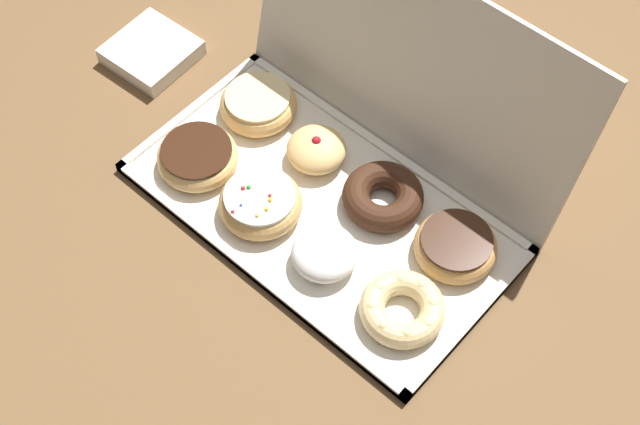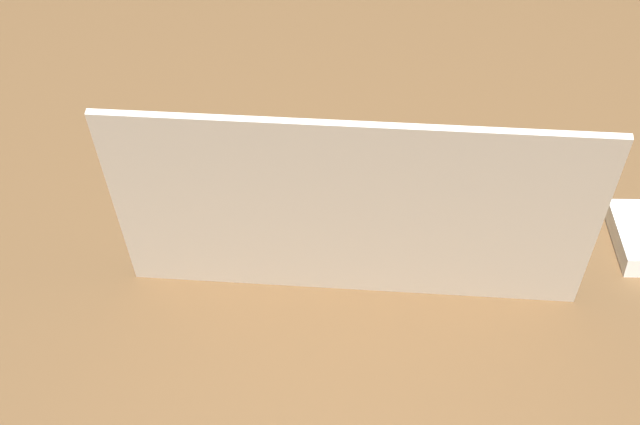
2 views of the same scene
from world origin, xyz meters
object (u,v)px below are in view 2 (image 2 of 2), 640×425
Objects in this scene: donut_box at (358,207)px; chocolate_frosted_donut_7 at (214,216)px; chocolate_frosted_donut_0 at (493,172)px; glazed_ring_donut_4 at (501,232)px; sprinkle_donut_1 at (403,167)px; jelly_filled_donut_5 at (404,223)px; powdered_filled_donut_2 at (316,161)px; chocolate_cake_ring_donut_6 at (309,220)px; cruller_donut_3 at (224,162)px.

donut_box is 0.19m from chocolate_frosted_donut_7.
donut_box is at bearing 19.01° from chocolate_frosted_donut_0.
chocolate_frosted_donut_7 is (0.36, -0.00, -0.00)m from glazed_ring_donut_4.
sprinkle_donut_1 is (-0.06, -0.06, 0.03)m from donut_box.
chocolate_frosted_donut_7 is (0.36, 0.12, 0.00)m from chocolate_frosted_donut_0.
sprinkle_donut_1 is 1.01× the size of glazed_ring_donut_4.
jelly_filled_donut_5 reaches higher than donut_box.
chocolate_frosted_donut_0 is (-0.18, -0.06, 0.02)m from donut_box.
chocolate_frosted_donut_7 is (0.24, 0.12, -0.00)m from sprinkle_donut_1.
powdered_filled_donut_2 is at bearing -45.20° from donut_box.
jelly_filled_donut_5 reaches higher than chocolate_frosted_donut_0.
chocolate_cake_ring_donut_6 reaches higher than chocolate_frosted_donut_0.
glazed_ring_donut_4 is at bearing 160.36° from donut_box.
donut_box is 4.60× the size of sprinkle_donut_1.
cruller_donut_3 reaches higher than donut_box.
sprinkle_donut_1 is at bearing -45.17° from glazed_ring_donut_4.
sprinkle_donut_1 is at bearing 179.23° from powdered_filled_donut_2.
chocolate_frosted_donut_7 is (0.12, 0.00, 0.00)m from chocolate_cake_ring_donut_6.
chocolate_frosted_donut_7 is (0.18, 0.06, 0.02)m from donut_box.
sprinkle_donut_1 is 0.27m from chocolate_frosted_donut_7.
chocolate_cake_ring_donut_6 is (-0.00, 0.12, -0.00)m from powdered_filled_donut_2.
jelly_filled_donut_5 is at bearing -179.02° from chocolate_cake_ring_donut_6.
glazed_ring_donut_4 is (-0.18, 0.06, 0.02)m from donut_box.
chocolate_cake_ring_donut_6 is at bearing 90.57° from powdered_filled_donut_2.
sprinkle_donut_1 reaches higher than chocolate_cake_ring_donut_6.
sprinkle_donut_1 reaches higher than powdered_filled_donut_2.
cruller_donut_3 is 1.30× the size of jelly_filled_donut_5.
glazed_ring_donut_4 is 1.34× the size of jelly_filled_donut_5.
glazed_ring_donut_4 is at bearing 178.98° from chocolate_cake_ring_donut_6.
donut_box is 0.19m from chocolate_frosted_donut_0.
glazed_ring_donut_4 and chocolate_cake_ring_donut_6 have the same top height.
cruller_donut_3 is (0.24, 0.00, -0.00)m from sprinkle_donut_1.
cruller_donut_3 is at bearing 2.89° from powdered_filled_donut_2.
sprinkle_donut_1 is 1.30× the size of powdered_filled_donut_2.
powdered_filled_donut_2 is (0.06, -0.06, 0.03)m from donut_box.
glazed_ring_donut_4 is (-0.12, 0.12, -0.00)m from sprinkle_donut_1.
jelly_filled_donut_5 reaches higher than sprinkle_donut_1.
sprinkle_donut_1 reaches higher than cruller_donut_3.
powdered_filled_donut_2 is at bearing -0.77° from sprinkle_donut_1.
cruller_donut_3 is 0.17m from chocolate_cake_ring_donut_6.
cruller_donut_3 is at bearing 1.12° from sprinkle_donut_1.
donut_box is at bearing 163.57° from cruller_donut_3.
donut_box is 0.19m from cruller_donut_3.
sprinkle_donut_1 is 1.04× the size of cruller_donut_3.
powdered_filled_donut_2 is at bearing -44.56° from jelly_filled_donut_5.
cruller_donut_3 is 0.99× the size of chocolate_frosted_donut_7.
chocolate_frosted_donut_7 is at bearing 92.44° from cruller_donut_3.
powdered_filled_donut_2 reaches higher than glazed_ring_donut_4.
chocolate_cake_ring_donut_6 is (-0.13, 0.11, 0.00)m from cruller_donut_3.
jelly_filled_donut_5 reaches higher than chocolate_cake_ring_donut_6.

